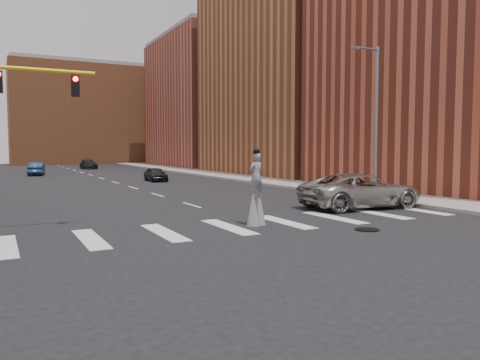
% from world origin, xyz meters
% --- Properties ---
extents(ground_plane, '(160.00, 160.00, 0.00)m').
position_xyz_m(ground_plane, '(0.00, 0.00, 0.00)').
color(ground_plane, black).
rests_on(ground_plane, ground).
extents(sidewalk_right, '(5.00, 90.00, 0.18)m').
position_xyz_m(sidewalk_right, '(12.50, 25.00, 0.09)').
color(sidewalk_right, gray).
rests_on(sidewalk_right, ground).
extents(manhole, '(0.90, 0.90, 0.04)m').
position_xyz_m(manhole, '(3.00, -2.00, 0.02)').
color(manhole, black).
rests_on(manhole, ground).
extents(building_near, '(16.00, 20.00, 22.00)m').
position_xyz_m(building_near, '(22.00, 8.00, 11.00)').
color(building_near, '#973D29').
rests_on(building_near, ground).
extents(building_mid, '(16.00, 22.00, 24.00)m').
position_xyz_m(building_mid, '(22.00, 30.00, 12.00)').
color(building_mid, '#A25A32').
rests_on(building_mid, ground).
extents(building_far, '(16.00, 22.00, 20.00)m').
position_xyz_m(building_far, '(22.00, 54.00, 10.00)').
color(building_far, '#B05541').
rests_on(building_far, ground).
extents(building_backdrop, '(26.00, 14.00, 18.00)m').
position_xyz_m(building_backdrop, '(6.00, 78.00, 9.00)').
color(building_backdrop, '#A25A32').
rests_on(building_backdrop, ground).
extents(streetlight, '(2.05, 0.20, 9.00)m').
position_xyz_m(streetlight, '(10.90, 6.00, 4.90)').
color(streetlight, slate).
rests_on(streetlight, ground).
extents(stilt_performer, '(0.83, 0.59, 3.05)m').
position_xyz_m(stilt_performer, '(-0.13, 0.84, 1.22)').
color(stilt_performer, black).
rests_on(stilt_performer, ground).
extents(suv_crossing, '(6.51, 3.35, 1.76)m').
position_xyz_m(suv_crossing, '(7.20, 3.00, 0.88)').
color(suv_crossing, '#A5A39C').
rests_on(suv_crossing, ground).
extents(car_near, '(1.62, 3.77, 1.27)m').
position_xyz_m(car_near, '(3.59, 25.80, 0.63)').
color(car_near, black).
rests_on(car_near, ground).
extents(car_mid, '(2.14, 4.48, 1.42)m').
position_xyz_m(car_mid, '(-5.27, 40.42, 0.71)').
color(car_mid, navy).
rests_on(car_mid, ground).
extents(car_far, '(2.00, 4.59, 1.31)m').
position_xyz_m(car_far, '(2.41, 53.40, 0.66)').
color(car_far, black).
rests_on(car_far, ground).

